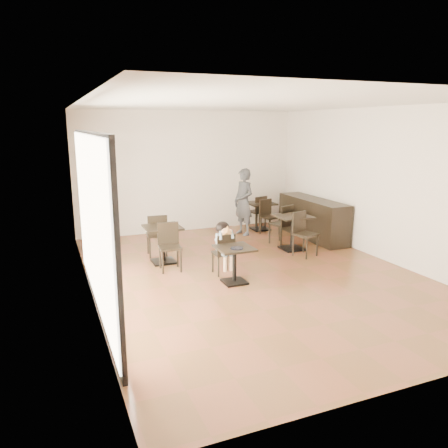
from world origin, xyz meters
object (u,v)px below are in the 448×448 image
chair_back_a (257,212)px  child_table (234,265)px  child_chair (223,253)px  chair_mid_b (306,235)px  adult_patron (244,202)px  cafe_table_back (260,216)px  cafe_table_left (163,244)px  chair_left_a (157,235)px  child (223,248)px  chair_mid_a (281,224)px  chair_left_b (170,248)px  cafe_table_mid (292,233)px  chair_back_b (270,217)px

chair_back_a → child_table: bearing=43.5°
child_chair → chair_mid_b: 2.16m
chair_back_a → chair_mid_b: bearing=71.0°
adult_patron → cafe_table_back: adult_patron is taller
cafe_table_left → chair_left_a: chair_left_a is taller
child → chair_mid_a: size_ratio=1.06×
chair_mid_b → chair_back_a: chair_mid_b is taller
child_chair → chair_mid_a: chair_mid_a is taller
chair_mid_b → chair_left_b: 3.02m
chair_mid_a → chair_back_a: chair_mid_a is taller
chair_mid_a → cafe_table_left: bearing=-12.3°
child_table → chair_left_b: chair_left_b is taller
child_table → chair_back_a: chair_back_a is taller
cafe_table_mid → cafe_table_back: 2.04m
child → chair_back_a: size_ratio=1.13×
child_chair → chair_left_a: chair_left_a is taller
chair_mid_a → chair_back_a: 1.73m
cafe_table_mid → chair_mid_b: chair_mid_b is taller
child → cafe_table_back: child is taller
chair_mid_a → chair_mid_b: 1.10m
child_table → cafe_table_left: size_ratio=0.87×
chair_left_b → chair_back_a: chair_left_b is taller
adult_patron → cafe_table_back: size_ratio=2.29×
child_chair → chair_left_a: bearing=-62.0°
cafe_table_left → chair_left_b: chair_left_b is taller
cafe_table_back → chair_mid_b: 2.59m
cafe_table_back → chair_back_a: bearing=90.0°
child → chair_mid_a: 2.60m
chair_left_a → chair_back_a: bearing=-148.7°
cafe_table_left → chair_mid_a: size_ratio=0.81×
adult_patron → cafe_table_back: 0.87m
adult_patron → chair_mid_b: size_ratio=1.80×
chair_left_b → chair_mid_a: bearing=22.7°
chair_mid_b → chair_left_b: chair_mid_b is taller
child_table → chair_back_b: bearing=52.1°
chair_mid_a → cafe_table_back: bearing=-117.3°
child → chair_back_b: size_ratio=1.13×
cafe_table_left → chair_mid_a: bearing=7.2°
child_chair → chair_mid_b: size_ratio=0.84×
child_chair → child: bearing=-0.0°
child_chair → cafe_table_mid: (2.12, 0.96, -0.01)m
child_table → cafe_table_back: bearing=56.7°
cafe_table_back → cafe_table_mid: bearing=-95.7°
child_table → child_chair: (0.00, 0.55, 0.07)m
child → chair_mid_b: (2.12, 0.41, -0.03)m
child_table → chair_left_b: 1.44m
chair_mid_b → child_table: bearing=-175.2°
cafe_table_mid → chair_left_b: bearing=-172.8°
child → cafe_table_back: bearing=52.1°
child → chair_back_b: bearing=46.4°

